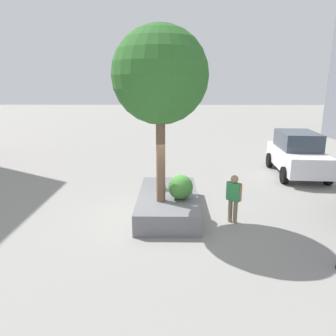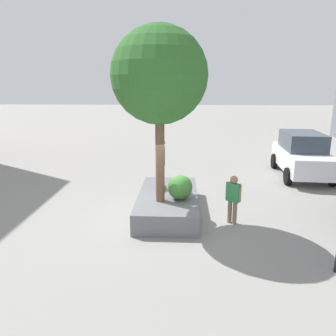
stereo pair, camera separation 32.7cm
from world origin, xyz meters
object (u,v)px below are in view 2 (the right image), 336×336
at_px(plaza_tree, 159,76).
at_px(passerby_with_bag, 233,196).
at_px(skateboarder, 162,159).
at_px(planter_ledge, 168,203).
at_px(skateboard, 162,187).
at_px(police_car, 302,154).

relative_size(plaza_tree, passerby_with_bag, 3.37).
height_order(skateboarder, passerby_with_bag, skateboarder).
bearing_deg(planter_ledge, passerby_with_bag, 68.04).
height_order(plaza_tree, skateboard, plaza_tree).
bearing_deg(planter_ledge, skateboard, -153.35).
relative_size(skateboard, passerby_with_bag, 0.52).
relative_size(police_car, passerby_with_bag, 2.94).
relative_size(planter_ledge, skateboarder, 2.21).
xyz_separation_m(plaza_tree, skateboarder, (-1.17, -0.03, -2.73)).
distance_m(plaza_tree, skateboard, 3.93).
height_order(police_car, passerby_with_bag, police_car).
xyz_separation_m(skateboarder, passerby_with_bag, (1.32, 2.30, -0.84)).
height_order(planter_ledge, police_car, police_car).
distance_m(planter_ledge, police_car, 7.76).
xyz_separation_m(plaza_tree, passerby_with_bag, (0.14, 2.27, -3.57)).
bearing_deg(plaza_tree, planter_ledge, 162.68).
xyz_separation_m(planter_ledge, passerby_with_bag, (0.83, 2.06, 0.57)).
bearing_deg(plaza_tree, police_car, 130.39).
bearing_deg(passerby_with_bag, plaza_tree, -93.60).
distance_m(plaza_tree, passerby_with_bag, 4.23).
relative_size(plaza_tree, skateboarder, 3.00).
xyz_separation_m(planter_ledge, skateboarder, (-0.49, -0.24, 1.41)).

